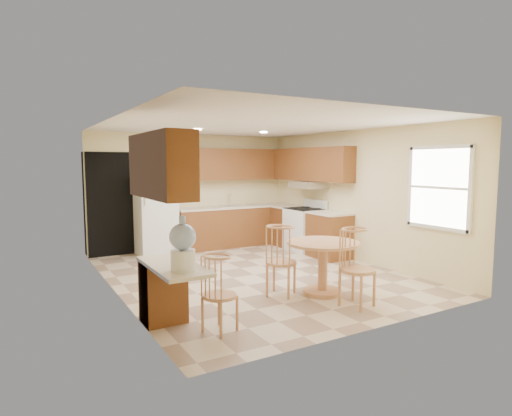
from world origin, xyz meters
TOP-DOWN VIEW (x-y plane):
  - floor at (0.00, 0.00)m, footprint 5.50×5.50m
  - ceiling at (0.00, 0.00)m, footprint 4.50×5.50m
  - wall_back at (0.00, 2.75)m, footprint 4.50×0.02m
  - wall_front at (0.00, -2.75)m, footprint 4.50×0.02m
  - wall_left at (-2.25, 0.00)m, footprint 0.02×5.50m
  - wall_right at (2.25, 0.00)m, footprint 0.02×5.50m
  - doorway at (-1.75, 2.73)m, footprint 0.90×0.02m
  - base_cab_back at (0.88, 2.45)m, footprint 2.75×0.60m
  - counter_back at (0.88, 2.45)m, footprint 2.75×0.63m
  - base_cab_right_a at (1.95, 1.85)m, footprint 0.60×0.59m
  - counter_right_a at (1.95, 1.85)m, footprint 0.63×0.59m
  - base_cab_right_b at (1.95, 0.40)m, footprint 0.60×0.80m
  - counter_right_b at (1.95, 0.40)m, footprint 0.63×0.80m
  - upper_cab_back at (0.88, 2.58)m, footprint 2.75×0.33m
  - upper_cab_right at (2.08, 1.21)m, footprint 0.33×2.42m
  - upper_cab_left at (-2.08, -1.60)m, footprint 0.33×1.40m
  - sink at (0.85, 2.45)m, footprint 0.78×0.44m
  - range_hood at (2.00, 1.18)m, footprint 0.50×0.76m
  - desk_pedestal at (-2.00, -1.32)m, footprint 0.48×0.42m
  - desk_top at (-2.00, -1.70)m, footprint 0.50×1.20m
  - window at (2.23, -1.85)m, footprint 0.06×1.12m
  - can_light_a at (-0.50, 1.20)m, footprint 0.14×0.14m
  - can_light_b at (0.90, 1.20)m, footprint 0.14×0.14m
  - refrigerator at (-0.95, 2.40)m, footprint 0.75×0.73m
  - stove at (1.92, 1.18)m, footprint 0.65×0.76m
  - dining_table at (0.32, -1.42)m, footprint 1.03×1.03m
  - chair_table_a at (-0.23, -1.26)m, footprint 0.44×0.55m
  - chair_table_b at (0.37, -2.17)m, footprint 0.45×0.48m
  - chair_desk at (-1.55, -2.02)m, footprint 0.38×0.49m
  - water_crock at (-2.00, -2.02)m, footprint 0.28×0.28m

SIDE VIEW (x-z plane):
  - floor at x=0.00m, z-range 0.00..0.00m
  - desk_pedestal at x=-2.00m, z-range 0.00..0.72m
  - base_cab_back at x=0.88m, z-range 0.00..0.87m
  - base_cab_right_a at x=1.95m, z-range 0.00..0.87m
  - base_cab_right_b at x=1.95m, z-range 0.00..0.87m
  - stove at x=1.92m, z-range -0.08..1.01m
  - dining_table at x=0.32m, z-range 0.12..0.88m
  - chair_desk at x=-1.55m, z-range 0.09..0.96m
  - chair_table_a at x=-0.23m, z-range 0.11..1.10m
  - chair_table_b at x=0.37m, z-range 0.11..1.13m
  - desk_top at x=-2.00m, z-range 0.73..0.77m
  - refrigerator at x=-0.95m, z-range 0.00..1.71m
  - counter_back at x=0.88m, z-range 0.87..0.91m
  - counter_right_a at x=1.95m, z-range 0.87..0.91m
  - counter_right_b at x=1.95m, z-range 0.87..0.91m
  - sink at x=0.85m, z-range 0.91..0.92m
  - water_crock at x=-2.00m, z-range 0.74..1.31m
  - doorway at x=-1.75m, z-range 0.00..2.10m
  - wall_back at x=0.00m, z-range 0.00..2.50m
  - wall_front at x=0.00m, z-range 0.00..2.50m
  - wall_left at x=-2.25m, z-range 0.00..2.50m
  - wall_right at x=2.25m, z-range 0.00..2.50m
  - range_hood at x=2.00m, z-range 1.35..1.49m
  - window at x=2.23m, z-range 0.85..2.15m
  - upper_cab_back at x=0.88m, z-range 1.50..2.20m
  - upper_cab_right at x=2.08m, z-range 1.50..2.20m
  - upper_cab_left at x=-2.08m, z-range 1.50..2.20m
  - can_light_a at x=-0.50m, z-range 2.48..2.49m
  - can_light_b at x=0.90m, z-range 2.48..2.49m
  - ceiling at x=0.00m, z-range 2.49..2.51m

